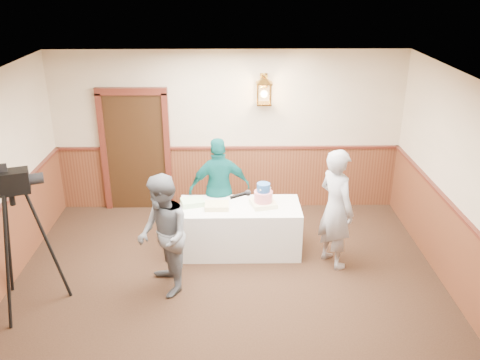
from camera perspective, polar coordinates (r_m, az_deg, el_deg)
The scene contains 10 objects.
ground at distance 6.34m, azimuth -1.42°, elevation -16.61°, with size 7.00×7.00×0.00m, color black.
room_shell at distance 5.91m, azimuth -2.06°, elevation -2.26°, with size 6.02×7.02×2.81m.
display_table at distance 7.72m, azimuth -0.02°, elevation -5.42°, with size 1.80×0.80×0.75m, color white.
tiered_cake at distance 7.51m, azimuth 2.63°, elevation -1.91°, with size 0.42×0.42×0.36m.
sheet_cake_yellow at distance 7.47m, azimuth -2.61°, elevation -2.91°, with size 0.35×0.27×0.07m, color #F2E090.
sheet_cake_green at distance 7.60m, azimuth -5.36°, elevation -2.50°, with size 0.33×0.26×0.08m, color #AFEFA9.
interviewer at distance 6.65m, azimuth -8.61°, elevation -6.22°, with size 1.58×0.97×1.65m.
baker at distance 7.29m, azimuth 10.72°, elevation -3.17°, with size 0.64×0.42×1.76m, color #9A9AA0.
assistant_p at distance 7.96m, azimuth -2.30°, elevation -0.95°, with size 0.96×0.40×1.64m, color #0C5351.
tv_camera_rig at distance 6.86m, azimuth -23.33°, elevation -7.02°, with size 0.72×0.67×1.84m.
Camera 1 is at (0.07, -4.90, 4.02)m, focal length 38.00 mm.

